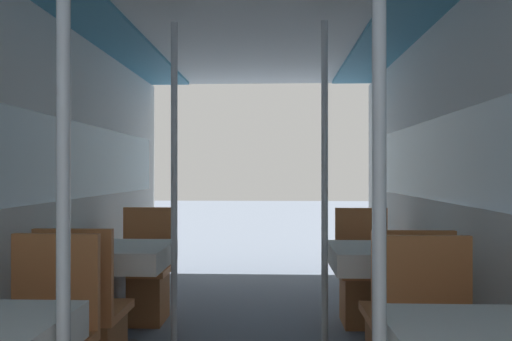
# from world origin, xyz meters

# --- Properties ---
(wall_left) EXTENTS (0.05, 6.53, 2.29)m
(wall_left) POSITION_xyz_m (-1.34, 1.86, 1.17)
(wall_left) COLOR silver
(wall_left) RESTS_ON ground_plane
(wall_right) EXTENTS (0.05, 6.53, 2.29)m
(wall_right) POSITION_xyz_m (1.34, 1.86, 1.17)
(wall_right) COLOR silver
(wall_right) RESTS_ON ground_plane
(support_pole_left_0) EXTENTS (0.05, 0.05, 2.29)m
(support_pole_left_0) POSITION_xyz_m (-0.53, 0.67, 1.14)
(support_pole_left_0) COLOR silver
(support_pole_left_0) RESTS_ON ground_plane
(dining_table_left_1) EXTENTS (0.69, 0.69, 0.72)m
(dining_table_left_1) POSITION_xyz_m (-0.91, 2.50, 0.62)
(dining_table_left_1) COLOR #4C4C51
(dining_table_left_1) RESTS_ON ground_plane
(chair_left_near_1) EXTENTS (0.44, 0.44, 0.93)m
(chair_left_near_1) POSITION_xyz_m (-0.91, 1.87, 0.29)
(chair_left_near_1) COLOR #9C5B31
(chair_left_near_1) RESTS_ON ground_plane
(chair_left_far_1) EXTENTS (0.44, 0.44, 0.93)m
(chair_left_far_1) POSITION_xyz_m (-0.91, 3.13, 0.29)
(chair_left_far_1) COLOR #9C5B31
(chair_left_far_1) RESTS_ON ground_plane
(support_pole_left_1) EXTENTS (0.05, 0.05, 2.29)m
(support_pole_left_1) POSITION_xyz_m (-0.53, 2.50, 1.14)
(support_pole_left_1) COLOR silver
(support_pole_left_1) RESTS_ON ground_plane
(support_pole_right_0) EXTENTS (0.05, 0.05, 2.29)m
(support_pole_right_0) POSITION_xyz_m (0.53, 0.67, 1.14)
(support_pole_right_0) COLOR silver
(support_pole_right_0) RESTS_ON ground_plane
(dining_table_right_1) EXTENTS (0.69, 0.69, 0.72)m
(dining_table_right_1) POSITION_xyz_m (0.91, 2.50, 0.62)
(dining_table_right_1) COLOR #4C4C51
(dining_table_right_1) RESTS_ON ground_plane
(chair_right_near_1) EXTENTS (0.44, 0.44, 0.93)m
(chair_right_near_1) POSITION_xyz_m (0.91, 1.87, 0.29)
(chair_right_near_1) COLOR #9C5B31
(chair_right_near_1) RESTS_ON ground_plane
(chair_right_far_1) EXTENTS (0.44, 0.44, 0.93)m
(chair_right_far_1) POSITION_xyz_m (0.91, 3.13, 0.29)
(chair_right_far_1) COLOR #9C5B31
(chair_right_far_1) RESTS_ON ground_plane
(support_pole_right_1) EXTENTS (0.05, 0.05, 2.29)m
(support_pole_right_1) POSITION_xyz_m (0.53, 2.50, 1.14)
(support_pole_right_1) COLOR silver
(support_pole_right_1) RESTS_ON ground_plane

